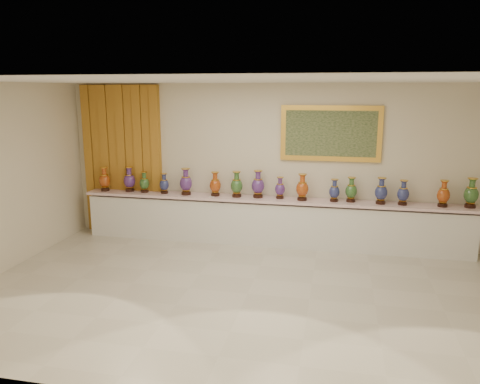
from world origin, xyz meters
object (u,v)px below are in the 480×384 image
object	(u,v)px
counter	(271,222)
vase_1	(129,180)
vase_0	(105,180)
vase_2	(144,183)

from	to	relation	value
counter	vase_1	world-z (taller)	vase_1
vase_0	counter	bearing A→B (deg)	0.64
counter	vase_0	world-z (taller)	vase_0
counter	vase_2	size ratio (longest dim) A/B	17.69
vase_1	vase_2	distance (m)	0.33
vase_1	vase_2	bearing A→B (deg)	-5.02
counter	vase_2	bearing A→B (deg)	-179.83
vase_1	vase_2	world-z (taller)	vase_1
counter	vase_0	size ratio (longest dim) A/B	15.21
counter	vase_1	bearing A→B (deg)	179.57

